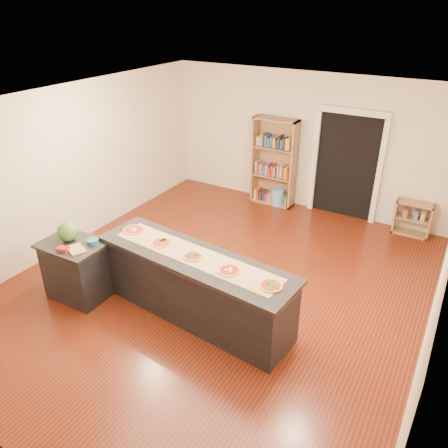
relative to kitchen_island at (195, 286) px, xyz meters
The scene contains 17 objects.
room 1.19m from the kitchen_island, 97.29° to the left, with size 6.00×7.00×2.80m.
doorway 4.36m from the kitchen_island, 79.26° to the left, with size 1.40×0.09×2.21m.
kitchen_island is the anchor object (origin of this frame).
side_counter 1.84m from the kitchen_island, 163.94° to the right, with size 0.92×0.67×0.91m.
bookshelf 4.13m from the kitchen_island, 99.49° to the left, with size 0.93×0.33×1.87m, color #9F724D.
low_shelf 4.64m from the kitchen_island, 61.43° to the left, with size 0.66×0.28×0.66m, color #9F724D.
waste_bin 4.03m from the kitchen_island, 97.35° to the left, with size 0.25×0.25×0.37m, color #63A4DD.
kraft_paper 0.49m from the kitchen_island, 84.51° to the left, with size 2.56×0.46×0.00m, color tan.
watermelon 2.00m from the kitchen_island, 166.05° to the right, with size 0.30×0.30×0.30m, color #144214.
cutting_board 1.74m from the kitchen_island, 158.91° to the right, with size 0.30×0.20×0.02m, color tan.
package_red 1.91m from the kitchen_island, 157.29° to the right, with size 0.15×0.11×0.05m, color maroon.
package_teal 1.60m from the kitchen_island, 166.83° to the right, with size 0.17×0.17×0.06m, color #195966.
pizza_a 1.28m from the kitchen_island, behind, with size 0.31×0.31×0.02m.
pizza_b 0.77m from the kitchen_island, behind, with size 0.30×0.30×0.02m.
pizza_c 0.50m from the kitchen_island, 95.49° to the right, with size 0.29×0.29×0.02m.
pizza_d 0.77m from the kitchen_island, ahead, with size 0.28×0.28×0.02m.
pizza_e 1.28m from the kitchen_island, ahead, with size 0.28×0.28×0.02m.
Camera 1 is at (2.95, -4.84, 4.04)m, focal length 35.00 mm.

